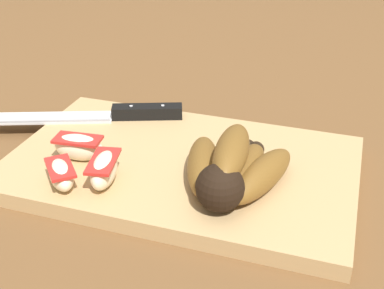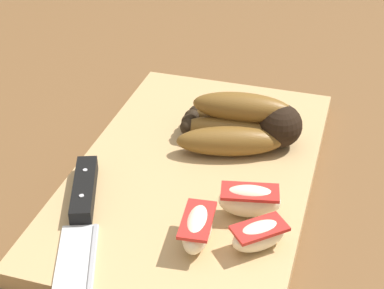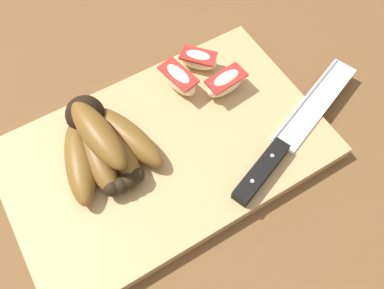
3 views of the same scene
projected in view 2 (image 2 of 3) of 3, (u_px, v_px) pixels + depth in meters
name	position (u px, v px, depth m)	size (l,w,h in m)	color
ground_plane	(202.00, 192.00, 0.69)	(6.00, 6.00, 0.00)	brown
cutting_board	(195.00, 174.00, 0.70)	(0.42, 0.26, 0.02)	tan
banana_bunch	(242.00, 123.00, 0.73)	(0.14, 0.15, 0.06)	black
chefs_knife	(81.00, 221.00, 0.61)	(0.27, 0.12, 0.02)	silver
apple_wedge_near	(197.00, 228.00, 0.58)	(0.06, 0.03, 0.03)	#F4E5C1
apple_wedge_middle	(249.00, 200.00, 0.62)	(0.04, 0.07, 0.04)	#F4E5C1
apple_wedge_far	(259.00, 235.00, 0.58)	(0.06, 0.06, 0.03)	#F4E5C1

